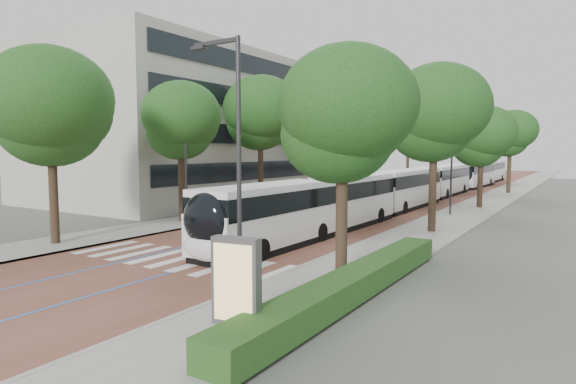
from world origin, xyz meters
name	(u,v)px	position (x,y,z in m)	size (l,w,h in m)	color
ground	(158,264)	(0.00, 0.00, 0.00)	(160.00, 160.00, 0.00)	#51544C
road	(429,193)	(0.00, 40.00, 0.01)	(11.00, 140.00, 0.02)	brown
sidewalk_left	(367,190)	(-7.50, 40.00, 0.06)	(4.00, 140.00, 0.12)	gray
sidewalk_right	(500,196)	(7.50, 40.00, 0.06)	(4.00, 140.00, 0.12)	gray
kerb_left	(382,190)	(-5.60, 40.00, 0.06)	(0.20, 140.00, 0.14)	gray
kerb_right	(481,195)	(5.60, 40.00, 0.06)	(0.20, 140.00, 0.14)	gray
zebra_crossing	(179,259)	(0.20, 1.00, 0.03)	(10.55, 3.60, 0.01)	silver
lane_line_left	(415,192)	(-1.60, 40.00, 0.02)	(0.12, 126.00, 0.01)	blue
lane_line_right	(443,194)	(1.60, 40.00, 0.02)	(0.12, 126.00, 0.01)	blue
office_building	(226,131)	(-19.47, 28.00, 7.00)	(18.11, 40.00, 14.00)	#9B9A90
hedge	(353,283)	(9.10, 0.00, 0.52)	(1.20, 14.00, 0.80)	#1D4417
streetlight_near	(234,151)	(6.62, -3.00, 4.82)	(1.82, 0.20, 8.00)	#2F2F31
streetlight_far	(449,151)	(6.62, 22.00, 4.82)	(1.82, 0.20, 8.00)	#2F2F31
lamp_post_left	(186,162)	(-6.10, 8.00, 4.12)	(0.14, 0.14, 8.00)	#2F2F31
trees_left	(307,127)	(-7.50, 25.62, 7.00)	(6.27, 61.22, 10.26)	black
trees_right	(463,130)	(7.70, 21.27, 6.25)	(5.80, 47.10, 9.20)	black
lead_bus	(310,208)	(2.36, 8.92, 1.63)	(2.78, 18.43, 3.20)	black
bus_queued_0	(404,189)	(2.38, 24.55, 1.62)	(2.58, 12.41, 3.20)	silver
bus_queued_1	(444,180)	(2.15, 37.95, 1.62)	(2.58, 12.41, 3.20)	silver
bus_queued_2	(474,175)	(2.50, 51.67, 1.62)	(2.92, 12.47, 3.20)	silver
bus_queued_3	(489,171)	(2.14, 63.98, 1.62)	(2.79, 12.45, 3.20)	silver
ad_panel	(236,286)	(8.21, -4.93, 1.48)	(1.29, 0.57, 2.60)	#59595B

